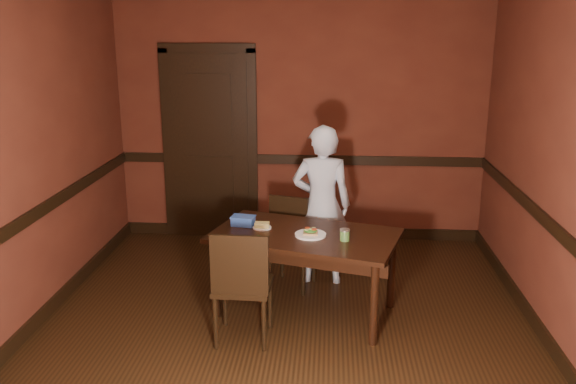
# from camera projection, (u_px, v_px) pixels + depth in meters

# --- Properties ---
(floor) EXTENTS (4.00, 4.50, 0.01)m
(floor) POSITION_uv_depth(u_px,v_px,m) (285.00, 331.00, 4.82)
(floor) COLOR black
(floor) RESTS_ON ground
(wall_back) EXTENTS (4.00, 0.02, 2.70)m
(wall_back) POSITION_uv_depth(u_px,v_px,m) (300.00, 119.00, 6.62)
(wall_back) COLOR #55261A
(wall_back) RESTS_ON ground
(wall_front) EXTENTS (4.00, 0.02, 2.70)m
(wall_front) POSITION_uv_depth(u_px,v_px,m) (239.00, 299.00, 2.30)
(wall_front) COLOR #55261A
(wall_front) RESTS_ON ground
(wall_left) EXTENTS (0.02, 4.50, 2.70)m
(wall_left) POSITION_uv_depth(u_px,v_px,m) (21.00, 161.00, 4.59)
(wall_left) COLOR #55261A
(wall_left) RESTS_ON ground
(wall_right) EXTENTS (0.02, 4.50, 2.70)m
(wall_right) POSITION_uv_depth(u_px,v_px,m) (565.00, 170.00, 4.32)
(wall_right) COLOR #55261A
(wall_right) RESTS_ON ground
(dado_back) EXTENTS (4.00, 0.03, 0.10)m
(dado_back) POSITION_uv_depth(u_px,v_px,m) (300.00, 160.00, 6.73)
(dado_back) COLOR black
(dado_back) RESTS_ON ground
(dado_left) EXTENTS (0.03, 4.50, 0.10)m
(dado_left) POSITION_uv_depth(u_px,v_px,m) (29.00, 218.00, 4.71)
(dado_left) COLOR black
(dado_left) RESTS_ON ground
(dado_right) EXTENTS (0.03, 4.50, 0.10)m
(dado_right) POSITION_uv_depth(u_px,v_px,m) (556.00, 230.00, 4.44)
(dado_right) COLOR black
(dado_right) RESTS_ON ground
(baseboard_back) EXTENTS (4.00, 0.03, 0.12)m
(baseboard_back) POSITION_uv_depth(u_px,v_px,m) (300.00, 231.00, 6.95)
(baseboard_back) COLOR black
(baseboard_back) RESTS_ON ground
(baseboard_left) EXTENTS (0.03, 4.50, 0.12)m
(baseboard_left) POSITION_uv_depth(u_px,v_px,m) (41.00, 316.00, 4.94)
(baseboard_left) COLOR black
(baseboard_left) RESTS_ON ground
(baseboard_right) EXTENTS (0.03, 4.50, 0.12)m
(baseboard_right) POSITION_uv_depth(u_px,v_px,m) (543.00, 333.00, 4.67)
(baseboard_right) COLOR black
(baseboard_right) RESTS_ON ground
(door) EXTENTS (1.05, 0.07, 2.20)m
(door) POSITION_uv_depth(u_px,v_px,m) (210.00, 142.00, 6.73)
(door) COLOR black
(door) RESTS_ON ground
(dining_table) EXTENTS (1.66, 1.22, 0.70)m
(dining_table) POSITION_uv_depth(u_px,v_px,m) (305.00, 273.00, 5.07)
(dining_table) COLOR black
(dining_table) RESTS_ON floor
(chair_far) EXTENTS (0.47, 0.47, 0.81)m
(chair_far) POSITION_uv_depth(u_px,v_px,m) (292.00, 244.00, 5.56)
(chair_far) COLOR black
(chair_far) RESTS_ON floor
(chair_near) EXTENTS (0.43, 0.43, 0.91)m
(chair_near) POSITION_uv_depth(u_px,v_px,m) (243.00, 283.00, 4.61)
(chair_near) COLOR black
(chair_near) RESTS_ON floor
(person) EXTENTS (0.54, 0.36, 1.49)m
(person) POSITION_uv_depth(u_px,v_px,m) (322.00, 205.00, 5.59)
(person) COLOR silver
(person) RESTS_ON floor
(sandwich_plate) EXTENTS (0.25, 0.25, 0.06)m
(sandwich_plate) POSITION_uv_depth(u_px,v_px,m) (310.00, 234.00, 4.92)
(sandwich_plate) COLOR white
(sandwich_plate) RESTS_ON dining_table
(sauce_jar) EXTENTS (0.08, 0.08, 0.09)m
(sauce_jar) POSITION_uv_depth(u_px,v_px,m) (345.00, 235.00, 4.80)
(sauce_jar) COLOR #4C7E39
(sauce_jar) RESTS_ON dining_table
(cheese_saucer) EXTENTS (0.16, 0.16, 0.05)m
(cheese_saucer) POSITION_uv_depth(u_px,v_px,m) (262.00, 226.00, 5.10)
(cheese_saucer) COLOR white
(cheese_saucer) RESTS_ON dining_table
(food_tub) EXTENTS (0.21, 0.16, 0.08)m
(food_tub) POSITION_uv_depth(u_px,v_px,m) (243.00, 221.00, 5.16)
(food_tub) COLOR blue
(food_tub) RESTS_ON dining_table
(wrapped_veg) EXTENTS (0.25, 0.18, 0.07)m
(wrapped_veg) POSITION_uv_depth(u_px,v_px,m) (245.00, 241.00, 4.69)
(wrapped_veg) COLOR #1A5318
(wrapped_veg) RESTS_ON dining_table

